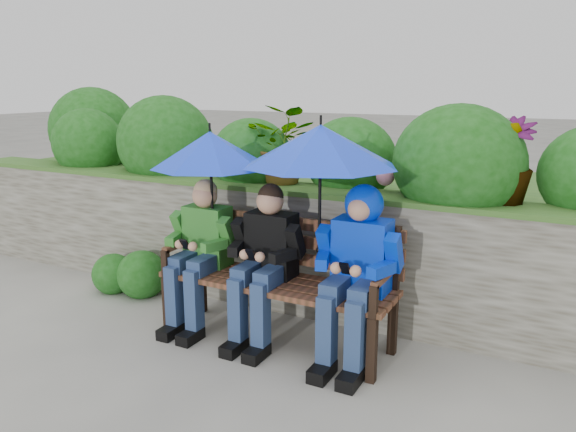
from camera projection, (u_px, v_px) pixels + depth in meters
The scene contains 8 objects.
ground at pixel (282, 348), 4.00m from camera, with size 60.00×60.00×0.00m, color slate.
garden_backdrop at pixel (363, 214), 5.22m from camera, with size 8.00×2.84×1.89m.
park_bench at pixel (280, 271), 4.05m from camera, with size 1.73×0.51×0.91m.
boy_left at pixel (200, 247), 4.25m from camera, with size 0.51×0.59×1.14m.
boy_middle at pixel (265, 256), 3.99m from camera, with size 0.52×0.60×1.15m.
boy_right at pixel (357, 261), 3.67m from camera, with size 0.55×0.67×1.20m.
umbrella_left at pixel (210, 150), 4.09m from camera, with size 0.88×0.88×0.88m.
umbrella_right at pixel (320, 146), 3.68m from camera, with size 1.05×1.05×0.93m.
Camera 1 is at (1.74, -3.24, 1.84)m, focal length 35.00 mm.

